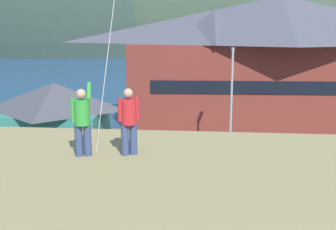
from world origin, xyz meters
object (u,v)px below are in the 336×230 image
Objects in this scene: person_kite_flyer at (82,120)px; person_companion at (129,120)px; parked_car_back_row_left at (201,192)px; wharf_dock at (174,99)px; parked_car_lone_by_shed at (169,156)px; moored_boat_wharfside at (143,98)px; parking_light_pole at (231,96)px; harbor_lodge at (278,58)px; storage_shed_near_lot at (56,122)px; parked_car_front_row_silver at (263,168)px.

person_companion is (1.16, 0.19, -0.02)m from person_kite_flyer.
person_companion is at bearing -100.58° from parked_car_back_row_left.
parked_car_lone_by_shed reaches higher than wharf_dock.
wharf_dock is 1.30× the size of moored_boat_wharfside.
wharf_dock is 1.30× the size of parking_light_pole.
harbor_lodge reaches higher than parking_light_pole.
parked_car_back_row_left is at bearing 73.21° from person_kite_flyer.
parked_car_back_row_left is (9.92, -6.69, -1.84)m from storage_shed_near_lot.
storage_shed_near_lot reaches higher than wharf_dock.
parked_car_lone_by_shed is 2.32× the size of person_kite_flyer.
moored_boat_wharfside is 1.79× the size of parked_car_back_row_left.
parked_car_lone_by_shed is at bearing 110.77° from parked_car_back_row_left.
storage_shed_near_lot is at bearing 168.97° from parked_car_front_row_silver.
parked_car_back_row_left is (3.73, -30.39, 0.71)m from wharf_dock.
storage_shed_near_lot is at bearing 116.52° from person_companion.
person_kite_flyer is at bearing -92.89° from parked_car_lone_by_shed.
moored_boat_wharfside reaches higher than parked_car_back_row_left.
wharf_dock is at bearing 104.92° from parking_light_pole.
parked_car_front_row_silver is at bearing 68.26° from person_companion.
wharf_dock is (6.20, 23.71, -2.56)m from storage_shed_near_lot.
parked_car_lone_by_shed is 0.56× the size of parking_light_pole.
parked_car_back_row_left is at bearing -132.07° from parked_car_front_row_silver.
person_companion is (1.93, -40.00, 6.72)m from wharf_dock.
wharf_dock is (-10.48, 10.78, -5.94)m from harbor_lodge.
parked_car_lone_by_shed is 6.12m from parked_car_back_row_left.
harbor_lodge reaches higher than parked_car_front_row_silver.
parked_car_lone_by_shed is at bearing 87.11° from person_kite_flyer.
parked_car_lone_by_shed is at bearing -140.54° from parking_light_pole.
person_companion reaches higher than moored_boat_wharfside.
parking_light_pole is (11.87, 2.42, 1.60)m from storage_shed_near_lot.
person_kite_flyer is 1.07× the size of person_companion.
wharf_dock is 5.42× the size of person_kite_flyer.
person_kite_flyer is at bearing -83.49° from moored_boat_wharfside.
moored_boat_wharfside is 29.23m from parked_car_back_row_left.
parked_car_back_row_left is at bearing 79.42° from person_companion.
parked_car_lone_by_shed is 16.66m from person_kite_flyer.
wharf_dock is at bearing 91.10° from person_kite_flyer.
parked_car_lone_by_shed is (1.56, -24.67, 0.71)m from wharf_dock.
moored_boat_wharfside is 4.45× the size of person_companion.
harbor_lodge is 16.72m from parked_car_front_row_silver.
storage_shed_near_lot is at bearing -104.65° from wharf_dock.
wharf_dock is 4.16m from moored_boat_wharfside.
person_companion is (8.13, -16.29, 4.16)m from storage_shed_near_lot.
person_kite_flyer is at bearing -170.88° from person_companion.
person_kite_flyer reaches higher than wharf_dock.
wharf_dock is at bearing 75.35° from storage_shed_near_lot.
moored_boat_wharfside is at bearing 83.08° from storage_shed_near_lot.
storage_shed_near_lot is 13.95m from parked_car_front_row_silver.
parking_light_pole reaches higher than moored_boat_wharfside.
moored_boat_wharfside is at bearing 114.29° from parked_car_front_row_silver.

